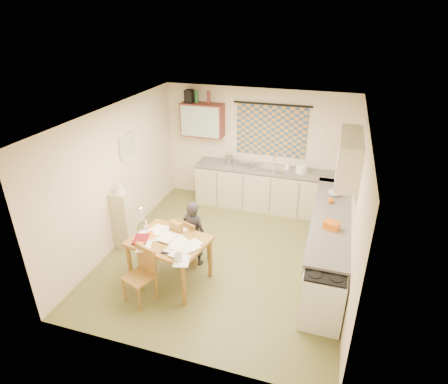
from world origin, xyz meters
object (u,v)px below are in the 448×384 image
(chair_far, at_px, (194,248))
(shelf_stand, at_px, (123,219))
(counter_right, at_px, (329,239))
(person, at_px, (194,233))
(counter_back, at_px, (273,189))
(dining_table, at_px, (170,260))
(stove, at_px, (322,296))

(chair_far, relative_size, shelf_stand, 0.78)
(counter_right, xyz_separation_m, person, (-2.15, -0.68, 0.13))
(counter_right, xyz_separation_m, shelf_stand, (-3.54, -0.57, 0.09))
(counter_back, xyz_separation_m, dining_table, (-1.09, -2.83, -0.07))
(dining_table, distance_m, person, 0.61)
(person, height_order, shelf_stand, person)
(stove, xyz_separation_m, dining_table, (-2.33, 0.20, -0.05))
(counter_back, bearing_deg, chair_far, -112.05)
(counter_back, height_order, chair_far, counter_back)
(counter_back, distance_m, chair_far, 2.45)
(shelf_stand, bearing_deg, person, -4.44)
(counter_back, relative_size, shelf_stand, 3.07)
(person, distance_m, shelf_stand, 1.40)
(person, bearing_deg, stove, 170.52)
(person, xyz_separation_m, shelf_stand, (-1.39, 0.11, -0.04))
(stove, distance_m, dining_table, 2.34)
(shelf_stand, bearing_deg, counter_back, 43.58)
(counter_back, bearing_deg, dining_table, -110.99)
(counter_right, bearing_deg, dining_table, -152.39)
(counter_right, distance_m, shelf_stand, 3.59)
(counter_back, relative_size, dining_table, 2.57)
(dining_table, bearing_deg, chair_far, 85.16)
(counter_right, bearing_deg, chair_far, -163.10)
(person, bearing_deg, counter_right, -152.75)
(dining_table, bearing_deg, person, 82.51)
(person, bearing_deg, chair_far, -33.23)
(chair_far, distance_m, shelf_stand, 1.40)
(chair_far, bearing_deg, dining_table, 96.18)
(stove, relative_size, chair_far, 1.03)
(counter_back, height_order, dining_table, counter_back)
(counter_right, xyz_separation_m, chair_far, (-2.17, -0.66, -0.19))
(counter_right, relative_size, stove, 3.40)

